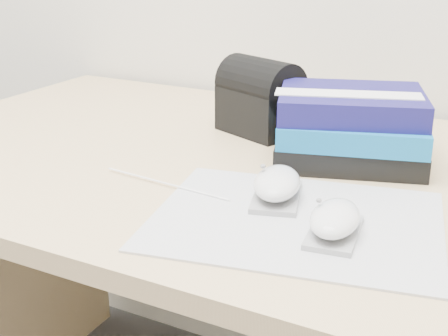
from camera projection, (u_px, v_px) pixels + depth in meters
The scene contains 7 objects.
desk at pixel (326, 283), 1.12m from camera, with size 1.60×0.80×0.73m.
mousepad at pixel (296, 220), 0.82m from camera, with size 0.37×0.29×0.00m, color #9B9CA3.
mouse_rear at pixel (277, 185), 0.87m from camera, with size 0.10×0.13×0.05m.
mouse_front at pixel (335, 221), 0.77m from camera, with size 0.07×0.11×0.05m.
usb_cable at pixel (166, 183), 0.93m from camera, with size 0.00×0.00×0.23m, color white.
book_stack at pixel (351, 127), 1.02m from camera, with size 0.28×0.25×0.12m.
pouch at pixel (260, 97), 1.16m from camera, with size 0.17×0.15×0.14m.
Camera 1 is at (0.29, 0.70, 1.08)m, focal length 50.00 mm.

